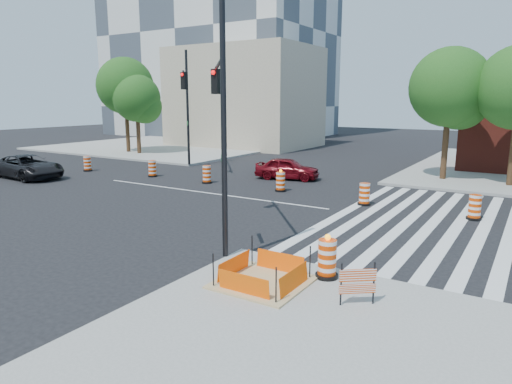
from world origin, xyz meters
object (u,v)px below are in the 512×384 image
(dark_suv, at_px, (28,167))
(signal_pole_se, at_px, (221,106))
(red_coupe, at_px, (287,168))
(signal_pole_nw, at_px, (186,97))

(dark_suv, height_order, signal_pole_se, signal_pole_se)
(red_coupe, relative_size, signal_pole_se, 0.52)
(red_coupe, height_order, signal_pole_se, signal_pole_se)
(red_coupe, height_order, dark_suv, dark_suv)
(red_coupe, distance_m, signal_pole_se, 13.82)
(dark_suv, distance_m, signal_pole_nw, 10.90)
(red_coupe, xyz_separation_m, dark_suv, (-13.81, -8.20, 0.05))
(red_coupe, bearing_deg, signal_pole_nw, 79.09)
(red_coupe, height_order, signal_pole_nw, signal_pole_nw)
(dark_suv, relative_size, signal_pole_nw, 0.64)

